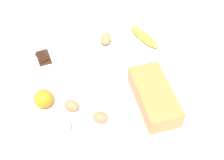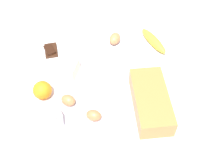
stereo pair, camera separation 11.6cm
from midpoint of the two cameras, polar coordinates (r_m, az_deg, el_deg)
ground_plane at (r=1.19m, az=2.77°, el=-1.70°), size 2.40×2.40×0.02m
loaf_pan at (r=1.11m, az=10.87°, el=-4.36°), size 0.29×0.16×0.08m
flour_bowl at (r=1.06m, az=-10.77°, el=-8.50°), size 0.14×0.14×0.07m
banana at (r=1.37m, az=10.85°, el=7.72°), size 0.19×0.13×0.04m
orange_fruit at (r=1.15m, az=-11.19°, el=-2.22°), size 0.08×0.08×0.08m
butter_block at (r=1.21m, az=-5.94°, el=2.08°), size 0.10×0.08×0.06m
egg_near_butter at (r=1.07m, az=-0.65°, el=-7.40°), size 0.06×0.07×0.04m
egg_beside_bowl at (r=1.12m, az=-5.98°, el=-4.30°), size 0.07×0.07×0.05m
egg_loose at (r=1.35m, az=3.04°, el=8.28°), size 0.08×0.07×0.05m
chocolate_plate at (r=1.33m, az=-9.84°, el=5.60°), size 0.13×0.13×0.03m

